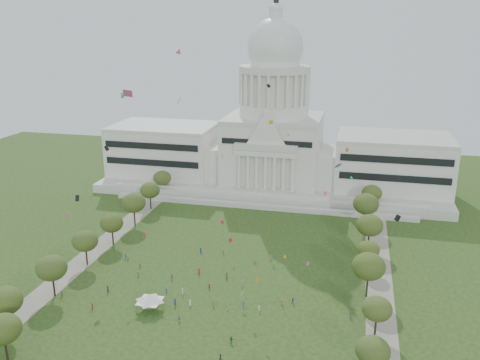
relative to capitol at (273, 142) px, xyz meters
The scene contains 33 objects.
ground 115.76m from the capitol, 90.00° to the right, with size 400.00×400.00×0.00m, color #284418.
capitol is the anchor object (origin of this frame).
path_left 98.93m from the capitol, 119.87° to the right, with size 8.00×160.00×0.04m, color gray.
path_right 98.93m from the capitol, 60.13° to the right, with size 8.00×160.00×0.04m, color gray.
row_tree_l_0 143.26m from the capitol, 108.50° to the right, with size 8.85×8.85×12.59m.
row_tree_r_0 141.31m from the capitol, 71.35° to the right, with size 7.67×7.67×10.91m.
row_tree_l_1 125.32m from the capitol, 110.71° to the right, with size 8.86×8.86×12.59m.
row_tree_r_1 125.12m from the capitol, 68.16° to the right, with size 7.58×7.58×10.78m.
row_tree_l_2 107.19m from the capitol, 115.07° to the right, with size 8.42×8.42×11.97m.
row_tree_r_2 106.56m from the capitol, 65.33° to the right, with size 9.55×9.55×13.58m.
row_tree_l_3 92.14m from the capitol, 118.96° to the right, with size 8.12×8.12×11.55m.
row_tree_r_3 91.98m from the capitol, 60.70° to the right, with size 7.01×7.01×9.98m.
row_tree_l_4 76.50m from the capitol, 125.78° to the right, with size 9.29×9.29×13.21m.
row_tree_r_4 78.81m from the capitol, 54.84° to the right, with size 9.19×9.19×13.06m.
row_tree_l_5 63.64m from the capitol, 136.72° to the right, with size 8.33×8.33×11.85m.
row_tree_r_5 62.67m from the capitol, 44.94° to the right, with size 9.82×9.82×13.96m.
row_tree_l_6 54.69m from the capitol, 152.45° to the right, with size 8.19×8.19×11.64m.
row_tree_r_6 54.32m from the capitol, 28.99° to the right, with size 8.42×8.42×11.97m.
near_tree_0 151.09m from the capitol, 104.63° to the right, with size 8.47×8.47×12.04m.
event_tent 119.28m from the capitol, 96.90° to the right, with size 8.63×8.63×4.77m.
person_0 117.74m from the capitol, 69.81° to the right, with size 0.83×0.54×1.70m, color #33723F.
person_2 109.49m from the capitol, 77.12° to the right, with size 0.84×0.52×1.72m, color navy.
person_3 112.46m from the capitol, 84.46° to the right, with size 1.01×0.52×1.56m, color navy.
person_4 114.09m from the capitol, 86.65° to the right, with size 0.99×0.54×1.69m, color silver.
person_5 104.40m from the capitol, 90.87° to the right, with size 1.43×0.56×1.54m, color #B21E1E.
person_6 135.91m from the capitol, 85.47° to the right, with size 0.79×0.51×1.62m, color #26262B.
person_7 122.51m from the capitol, 92.10° to the right, with size 0.64×0.47×1.77m, color #4C4C51.
person_8 102.43m from the capitol, 98.33° to the right, with size 0.84×0.52×1.73m, color #994C8C.
person_9 114.03m from the capitol, 82.08° to the right, with size 0.99×0.51×1.54m, color silver.
person_10 100.35m from the capitol, 85.55° to the right, with size 0.90×0.49×1.53m, color silver.
person_11 129.04m from the capitol, 84.82° to the right, with size 1.65×0.65×1.78m, color #33723F.
distant_crowd 101.85m from the capitol, 97.29° to the right, with size 63.51×42.26×1.95m.
kite_swarm 104.05m from the capitol, 91.01° to the right, with size 98.65×102.50×66.62m.
Camera 1 is at (38.43, -118.09, 75.96)m, focal length 38.00 mm.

